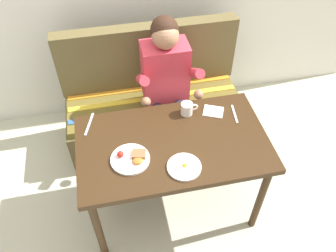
% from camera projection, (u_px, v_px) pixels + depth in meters
% --- Properties ---
extents(ground_plane, '(8.00, 8.00, 0.00)m').
position_uv_depth(ground_plane, '(172.00, 203.00, 2.71)').
color(ground_plane, beige).
extents(table, '(1.20, 0.70, 0.73)m').
position_uv_depth(table, '(173.00, 150.00, 2.24)').
color(table, '#33200F').
rests_on(table, ground).
extents(couch, '(1.44, 0.56, 1.00)m').
position_uv_depth(couch, '(153.00, 106.00, 2.99)').
color(couch, brown).
rests_on(couch, ground).
extents(person, '(0.45, 0.61, 1.21)m').
position_uv_depth(person, '(167.00, 80.00, 2.58)').
color(person, '#CA3646').
rests_on(person, ground).
extents(plate_breakfast, '(0.24, 0.24, 0.05)m').
position_uv_depth(plate_breakfast, '(131.00, 159.00, 2.08)').
color(plate_breakfast, white).
rests_on(plate_breakfast, table).
extents(plate_eggs, '(0.20, 0.20, 0.04)m').
position_uv_depth(plate_eggs, '(184.00, 167.00, 2.04)').
color(plate_eggs, white).
rests_on(plate_eggs, table).
extents(coffee_mug, '(0.12, 0.08, 0.09)m').
position_uv_depth(coffee_mug, '(187.00, 108.00, 2.32)').
color(coffee_mug, white).
rests_on(coffee_mug, table).
extents(napkin, '(0.17, 0.15, 0.01)m').
position_uv_depth(napkin, '(213.00, 111.00, 2.37)').
color(napkin, silver).
rests_on(napkin, table).
extents(fork, '(0.03, 0.17, 0.00)m').
position_uv_depth(fork, '(235.00, 114.00, 2.35)').
color(fork, silver).
rests_on(fork, table).
extents(knife, '(0.07, 0.19, 0.00)m').
position_uv_depth(knife, '(89.00, 124.00, 2.28)').
color(knife, silver).
rests_on(knife, table).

